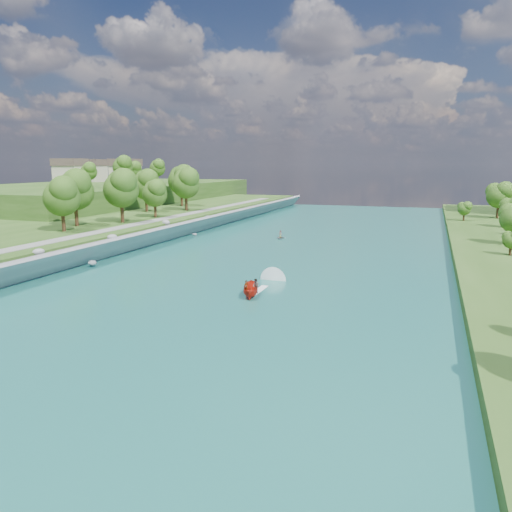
% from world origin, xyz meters
% --- Properties ---
extents(ground, '(260.00, 260.00, 0.00)m').
position_xyz_m(ground, '(0.00, 0.00, 0.00)').
color(ground, '#2D5119').
rests_on(ground, ground).
extents(river_water, '(55.00, 240.00, 0.10)m').
position_xyz_m(river_water, '(0.00, 20.00, 0.05)').
color(river_water, '#175851').
rests_on(river_water, ground).
extents(berm_west, '(45.00, 240.00, 3.50)m').
position_xyz_m(berm_west, '(-50.00, 20.00, 1.75)').
color(berm_west, '#2D5119').
rests_on(berm_west, ground).
extents(ridge_west, '(60.00, 120.00, 9.00)m').
position_xyz_m(ridge_west, '(-82.50, 95.00, 4.50)').
color(ridge_west, '#2D5119').
rests_on(ridge_west, ground).
extents(riprap_bank, '(4.49, 236.00, 4.47)m').
position_xyz_m(riprap_bank, '(-25.87, 19.49, 1.83)').
color(riprap_bank, slate).
rests_on(riprap_bank, ground).
extents(riverside_path, '(3.00, 200.00, 0.10)m').
position_xyz_m(riverside_path, '(-32.50, 20.00, 3.55)').
color(riverside_path, gray).
rests_on(riverside_path, berm_west).
extents(ridge_houses, '(29.50, 29.50, 8.40)m').
position_xyz_m(ridge_houses, '(-88.67, 100.00, 13.31)').
color(ridge_houses, beige).
rests_on(ridge_houses, ridge_west).
extents(trees_west, '(17.86, 154.88, 13.89)m').
position_xyz_m(trees_west, '(-40.50, 13.26, 9.66)').
color(trees_west, '#294813').
rests_on(trees_west, berm_west).
extents(trees_ridge, '(12.06, 40.90, 10.72)m').
position_xyz_m(trees_ridge, '(-67.39, 89.00, 13.85)').
color(trees_ridge, '#294813').
rests_on(trees_ridge, ridge_west).
extents(motorboat, '(3.60, 19.15, 2.07)m').
position_xyz_m(motorboat, '(4.18, 5.52, 0.85)').
color(motorboat, red).
rests_on(motorboat, river_water).
extents(raft, '(2.27, 2.98, 1.72)m').
position_xyz_m(raft, '(-5.84, 50.03, 0.48)').
color(raft, gray).
rests_on(raft, river_water).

